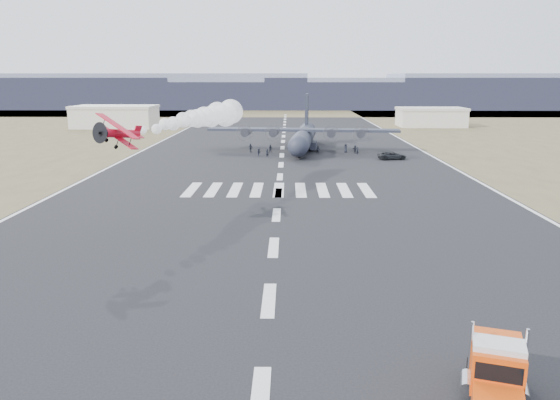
{
  "coord_description": "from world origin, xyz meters",
  "views": [
    {
      "loc": [
        1.32,
        -23.29,
        15.03
      ],
      "look_at": [
        0.55,
        25.8,
        4.0
      ],
      "focal_mm": 35.0,
      "sensor_mm": 36.0,
      "label": 1
    }
  ],
  "objects_px": {
    "aerobatic_biplane": "(119,133)",
    "crew_b": "(318,150)",
    "crew_d": "(251,148)",
    "semi_truck": "(496,375)",
    "hangar_left": "(115,116)",
    "crew_g": "(267,153)",
    "crew_f": "(355,149)",
    "support_vehicle": "(392,156)",
    "crew_h": "(271,149)",
    "transport_aircraft": "(303,136)",
    "crew_c": "(259,152)",
    "hangar_right": "(431,117)",
    "crew_e": "(346,148)",
    "crew_a": "(357,151)"
  },
  "relations": [
    {
      "from": "aerobatic_biplane",
      "to": "crew_b",
      "type": "xyz_separation_m",
      "value": [
        22.17,
        57.97,
        -9.07
      ]
    },
    {
      "from": "aerobatic_biplane",
      "to": "crew_d",
      "type": "distance_m",
      "value": 61.18
    },
    {
      "from": "crew_b",
      "to": "semi_truck",
      "type": "bearing_deg",
      "value": -102.43
    },
    {
      "from": "semi_truck",
      "to": "aerobatic_biplane",
      "type": "xyz_separation_m",
      "value": [
        -25.84,
        28.84,
        8.26
      ]
    },
    {
      "from": "hangar_left",
      "to": "crew_g",
      "type": "relative_size",
      "value": 14.92
    },
    {
      "from": "crew_f",
      "to": "support_vehicle",
      "type": "bearing_deg",
      "value": 171.06
    },
    {
      "from": "crew_d",
      "to": "crew_h",
      "type": "height_order",
      "value": "crew_d"
    },
    {
      "from": "transport_aircraft",
      "to": "crew_c",
      "type": "distance_m",
      "value": 13.24
    },
    {
      "from": "crew_g",
      "to": "crew_h",
      "type": "bearing_deg",
      "value": -132.0
    },
    {
      "from": "support_vehicle",
      "to": "crew_h",
      "type": "height_order",
      "value": "crew_h"
    },
    {
      "from": "crew_c",
      "to": "crew_h",
      "type": "height_order",
      "value": "crew_h"
    },
    {
      "from": "hangar_right",
      "to": "crew_g",
      "type": "xyz_separation_m",
      "value": [
        -48.8,
        -68.6,
        -2.19
      ]
    },
    {
      "from": "crew_c",
      "to": "crew_e",
      "type": "distance_m",
      "value": 18.4
    },
    {
      "from": "crew_d",
      "to": "support_vehicle",
      "type": "bearing_deg",
      "value": -171.29
    },
    {
      "from": "aerobatic_biplane",
      "to": "crew_c",
      "type": "distance_m",
      "value": 56.03
    },
    {
      "from": "support_vehicle",
      "to": "crew_h",
      "type": "bearing_deg",
      "value": 58.84
    },
    {
      "from": "hangar_right",
      "to": "semi_truck",
      "type": "bearing_deg",
      "value": -103.12
    },
    {
      "from": "semi_truck",
      "to": "crew_a",
      "type": "height_order",
      "value": "semi_truck"
    },
    {
      "from": "crew_c",
      "to": "support_vehicle",
      "type": "bearing_deg",
      "value": -72.14
    },
    {
      "from": "crew_h",
      "to": "crew_d",
      "type": "bearing_deg",
      "value": 177.04
    },
    {
      "from": "hangar_left",
      "to": "crew_d",
      "type": "height_order",
      "value": "hangar_left"
    },
    {
      "from": "hangar_right",
      "to": "semi_truck",
      "type": "distance_m",
      "value": 154.37
    },
    {
      "from": "semi_truck",
      "to": "crew_f",
      "type": "relative_size",
      "value": 4.43
    },
    {
      "from": "crew_a",
      "to": "crew_h",
      "type": "xyz_separation_m",
      "value": [
        -17.42,
        2.64,
        0.04
      ]
    },
    {
      "from": "semi_truck",
      "to": "crew_a",
      "type": "bearing_deg",
      "value": 105.0
    },
    {
      "from": "semi_truck",
      "to": "aerobatic_biplane",
      "type": "height_order",
      "value": "aerobatic_biplane"
    },
    {
      "from": "hangar_right",
      "to": "crew_f",
      "type": "xyz_separation_m",
      "value": [
        -31.2,
        -63.25,
        -2.17
      ]
    },
    {
      "from": "aerobatic_biplane",
      "to": "crew_e",
      "type": "xyz_separation_m",
      "value": [
        27.92,
        59.84,
        -8.99
      ]
    },
    {
      "from": "hangar_left",
      "to": "crew_h",
      "type": "height_order",
      "value": "hangar_left"
    },
    {
      "from": "crew_c",
      "to": "crew_g",
      "type": "distance_m",
      "value": 2.22
    },
    {
      "from": "crew_g",
      "to": "crew_h",
      "type": "relative_size",
      "value": 0.99
    },
    {
      "from": "crew_b",
      "to": "hangar_left",
      "type": "bearing_deg",
      "value": 120.52
    },
    {
      "from": "transport_aircraft",
      "to": "crew_d",
      "type": "bearing_deg",
      "value": -155.27
    },
    {
      "from": "crew_g",
      "to": "support_vehicle",
      "type": "bearing_deg",
      "value": 135.86
    },
    {
      "from": "crew_f",
      "to": "crew_g",
      "type": "bearing_deg",
      "value": 60.77
    },
    {
      "from": "crew_e",
      "to": "crew_f",
      "type": "height_order",
      "value": "crew_e"
    },
    {
      "from": "crew_h",
      "to": "hangar_left",
      "type": "bearing_deg",
      "value": 138.95
    },
    {
      "from": "crew_f",
      "to": "crew_g",
      "type": "distance_m",
      "value": 18.39
    },
    {
      "from": "crew_b",
      "to": "crew_f",
      "type": "height_order",
      "value": "crew_f"
    },
    {
      "from": "hangar_left",
      "to": "crew_g",
      "type": "height_order",
      "value": "hangar_left"
    },
    {
      "from": "semi_truck",
      "to": "crew_e",
      "type": "xyz_separation_m",
      "value": [
        2.08,
        88.67,
        -0.72
      ]
    },
    {
      "from": "semi_truck",
      "to": "crew_d",
      "type": "relative_size",
      "value": 4.19
    },
    {
      "from": "aerobatic_biplane",
      "to": "transport_aircraft",
      "type": "xyz_separation_m",
      "value": [
        19.34,
        63.81,
        -6.91
      ]
    },
    {
      "from": "aerobatic_biplane",
      "to": "crew_d",
      "type": "bearing_deg",
      "value": 97.87
    },
    {
      "from": "crew_h",
      "to": "support_vehicle",
      "type": "bearing_deg",
      "value": -12.74
    },
    {
      "from": "crew_c",
      "to": "crew_f",
      "type": "xyz_separation_m",
      "value": [
        19.3,
        3.94,
        0.06
      ]
    },
    {
      "from": "semi_truck",
      "to": "crew_g",
      "type": "bearing_deg",
      "value": 117.31
    },
    {
      "from": "hangar_left",
      "to": "crew_g",
      "type": "distance_m",
      "value": 80.46
    },
    {
      "from": "crew_a",
      "to": "transport_aircraft",
      "type": "bearing_deg",
      "value": 102.55
    },
    {
      "from": "hangar_left",
      "to": "hangar_right",
      "type": "relative_size",
      "value": 1.2
    }
  ]
}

